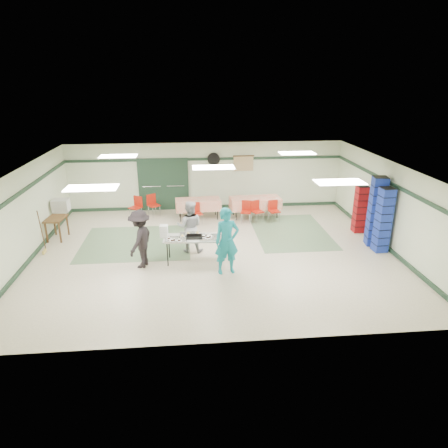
{
  "coord_description": "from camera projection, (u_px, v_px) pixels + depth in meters",
  "views": [
    {
      "loc": [
        -0.73,
        -11.31,
        5.13
      ],
      "look_at": [
        0.28,
        -0.3,
        1.04
      ],
      "focal_mm": 32.0,
      "sensor_mm": 36.0,
      "label": 1
    }
  ],
  "objects": [
    {
      "name": "dining_table_a",
      "position": [
        255.0,
        203.0,
        15.38
      ],
      "size": [
        1.97,
        0.97,
        0.77
      ],
      "rotation": [
        0.0,
        0.0,
        0.06
      ],
      "color": "red",
      "rests_on": "floor"
    },
    {
      "name": "trim_left",
      "position": [
        20.0,
        193.0,
        11.23
      ],
      "size": [
        0.06,
        9.0,
        0.1
      ],
      "primitive_type": "cube",
      "rotation": [
        0.0,
        0.0,
        1.57
      ],
      "color": "#1D3626",
      "rests_on": "wall_back"
    },
    {
      "name": "trim_right",
      "position": [
        392.0,
        184.0,
        12.16
      ],
      "size": [
        0.06,
        9.0,
        0.1
      ],
      "primitive_type": "cube",
      "rotation": [
        0.0,
        0.0,
        1.57
      ],
      "color": "#1D3626",
      "rests_on": "wall_back"
    },
    {
      "name": "sheet_tray_left",
      "position": [
        176.0,
        240.0,
        11.33
      ],
      "size": [
        0.63,
        0.49,
        0.02
      ],
      "primitive_type": "cube",
      "rotation": [
        0.0,
        0.0,
        -0.04
      ],
      "color": "silver",
      "rests_on": "serving_table"
    },
    {
      "name": "ceiling",
      "position": [
        213.0,
        167.0,
        11.47
      ],
      "size": [
        11.0,
        11.0,
        0.0
      ],
      "primitive_type": "plane",
      "rotation": [
        3.14,
        0.0,
        0.0
      ],
      "color": "white",
      "rests_on": "wall_back"
    },
    {
      "name": "crate_stack_blue_a",
      "position": [
        383.0,
        220.0,
        12.15
      ],
      "size": [
        0.41,
        0.41,
        2.04
      ],
      "primitive_type": "cube",
      "rotation": [
        0.0,
        0.0,
        0.05
      ],
      "color": "#1B31A7",
      "rests_on": "floor"
    },
    {
      "name": "chair_loose_a",
      "position": [
        153.0,
        203.0,
        15.5
      ],
      "size": [
        0.56,
        0.56,
        0.86
      ],
      "rotation": [
        0.0,
        0.0,
        0.63
      ],
      "color": "#AD190D",
      "rests_on": "floor"
    },
    {
      "name": "baking_pan",
      "position": [
        194.0,
        237.0,
        11.5
      ],
      "size": [
        0.47,
        0.31,
        0.08
      ],
      "primitive_type": "cube",
      "rotation": [
        0.0,
        0.0,
        -0.04
      ],
      "color": "black",
      "rests_on": "serving_table"
    },
    {
      "name": "chair_loose_b",
      "position": [
        137.0,
        205.0,
        15.26
      ],
      "size": [
        0.55,
        0.55,
        0.85
      ],
      "rotation": [
        0.0,
        0.0,
        -0.59
      ],
      "color": "#AD190D",
      "rests_on": "floor"
    },
    {
      "name": "wall_left",
      "position": [
        23.0,
        217.0,
        11.47
      ],
      "size": [
        0.0,
        9.0,
        9.0
      ],
      "primitive_type": "plane",
      "rotation": [
        1.57,
        0.0,
        1.57
      ],
      "color": "silver",
      "rests_on": "floor"
    },
    {
      "name": "wall_front",
      "position": [
        229.0,
        284.0,
        7.74
      ],
      "size": [
        11.0,
        0.0,
        11.0
      ],
      "primitive_type": "plane",
      "rotation": [
        -1.57,
        0.0,
        0.0
      ],
      "color": "silver",
      "rests_on": "floor"
    },
    {
      "name": "wall_right",
      "position": [
        390.0,
        206.0,
        12.41
      ],
      "size": [
        0.0,
        9.0,
        9.0
      ],
      "primitive_type": "plane",
      "rotation": [
        1.57,
        0.0,
        -1.57
      ],
      "color": "silver",
      "rests_on": "floor"
    },
    {
      "name": "serving_table",
      "position": [
        194.0,
        239.0,
        11.56
      ],
      "size": [
        1.79,
        0.79,
        0.76
      ],
      "rotation": [
        0.0,
        0.0,
        -0.04
      ],
      "color": "#B9B9B3",
      "rests_on": "floor"
    },
    {
      "name": "double_door_left",
      "position": [
        152.0,
        185.0,
        16.0
      ],
      "size": [
        0.9,
        0.06,
        2.1
      ],
      "primitive_type": "cube",
      "color": "gray",
      "rests_on": "floor"
    },
    {
      "name": "green_patch_a",
      "position": [
        136.0,
        242.0,
        13.13
      ],
      "size": [
        3.5,
        3.0,
        0.01
      ],
      "primitive_type": "cube",
      "color": "#5D7857",
      "rests_on": "floor"
    },
    {
      "name": "floor",
      "position": [
        214.0,
        252.0,
        12.41
      ],
      "size": [
        11.0,
        11.0,
        0.0
      ],
      "primitive_type": "plane",
      "color": "beige",
      "rests_on": "ground"
    },
    {
      "name": "wall_fan",
      "position": [
        214.0,
        159.0,
        15.87
      ],
      "size": [
        0.5,
        0.1,
        0.5
      ],
      "primitive_type": "cylinder",
      "rotation": [
        1.57,
        0.0,
        0.0
      ],
      "color": "black",
      "rests_on": "wall_back"
    },
    {
      "name": "sheet_tray_mid",
      "position": [
        190.0,
        235.0,
        11.66
      ],
      "size": [
        0.62,
        0.48,
        0.02
      ],
      "primitive_type": "cube",
      "rotation": [
        0.0,
        0.0,
        -0.04
      ],
      "color": "silver",
      "rests_on": "serving_table"
    },
    {
      "name": "crate_stack_red",
      "position": [
        360.0,
        209.0,
        13.78
      ],
      "size": [
        0.37,
        0.37,
        1.66
      ],
      "primitive_type": "cube",
      "rotation": [
        0.0,
        0.0,
        -0.01
      ],
      "color": "maroon",
      "rests_on": "floor"
    },
    {
      "name": "chair_c",
      "position": [
        274.0,
        209.0,
        14.93
      ],
      "size": [
        0.44,
        0.44,
        0.8
      ],
      "rotation": [
        0.0,
        0.0,
        0.2
      ],
      "color": "#AD190D",
      "rests_on": "floor"
    },
    {
      "name": "foam_box_stack",
      "position": [
        164.0,
        231.0,
        11.5
      ],
      "size": [
        0.24,
        0.22,
        0.36
      ],
      "primitive_type": "cube",
      "rotation": [
        0.0,
        0.0,
        -0.04
      ],
      "color": "white",
      "rests_on": "serving_table"
    },
    {
      "name": "dining_table_b",
      "position": [
        198.0,
        204.0,
        15.2
      ],
      "size": [
        1.73,
        0.86,
        0.77
      ],
      "rotation": [
        0.0,
        0.0,
        0.07
      ],
      "color": "red",
      "rests_on": "floor"
    },
    {
      "name": "chair_b",
      "position": [
        246.0,
        209.0,
        14.84
      ],
      "size": [
        0.46,
        0.46,
        0.82
      ],
      "rotation": [
        0.0,
        0.0,
        -0.23
      ],
      "color": "#AD190D",
      "rests_on": "floor"
    },
    {
      "name": "volunteer_dark",
      "position": [
        140.0,
        239.0,
        11.21
      ],
      "size": [
        0.94,
        1.23,
        1.68
      ],
      "primitive_type": "imported",
      "rotation": [
        0.0,
        0.0,
        -1.9
      ],
      "color": "black",
      "rests_on": "floor"
    },
    {
      "name": "trim_back",
      "position": [
        206.0,
        159.0,
        15.87
      ],
      "size": [
        11.0,
        0.06,
        0.1
      ],
      "primitive_type": "cube",
      "color": "#1D3626",
      "rests_on": "wall_back"
    },
    {
      "name": "volunteer_teal",
      "position": [
        227.0,
        241.0,
        10.82
      ],
      "size": [
        0.75,
        0.57,
        1.87
      ],
      "primitive_type": "imported",
      "rotation": [
        0.0,
        0.0,
        0.19
      ],
      "color": "teal",
      "rests_on": "floor"
    },
    {
      "name": "crate_stack_blue_b",
      "position": [
        376.0,
        212.0,
        12.59
      ],
      "size": [
        0.5,
        0.5,
        2.25
      ],
      "primitive_type": "cube",
      "rotation": [
        0.0,
        0.0,
        -0.16
      ],
      "color": "#1B31A7",
      "rests_on": "floor"
    },
    {
      "name": "volunteer_grey",
      "position": [
        190.0,
        227.0,
        12.21
      ],
      "size": [
        0.87,
        0.73,
        1.63
      ],
      "primitive_type": "imported",
      "rotation": [
        0.0,
        0.0,
        3.0
      ],
      "color": "#96969B",
      "rests_on": "floor"
    },
    {
      "name": "green_patch_b",
      "position": [
        290.0,
        232.0,
        14.05
      ],
      "size": [
        2.5,
        3.5,
        0.01
      ],
      "primitive_type": "cube",
      "color": "#5D7857",
      "rests_on": "floor"
    },
    {
      "name": "wall_back",
      "position": [
        206.0,
        176.0,
        16.14
      ],
      "size": [
        11.0,
        0.0,
        11.0
      ],
      "primitive_type": "plane",
      "rotation": [
        1.57,
        0.0,
        0.0
      ],
      "color": "silver",
      "rests_on": "floor"
    },
    {
      "name": "chair_a",
      "position": [
        256.0,
        209.0,
        14.86
      ],
      "size": [
        0.5,
        0.5,
        0.81
      ],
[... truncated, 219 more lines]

